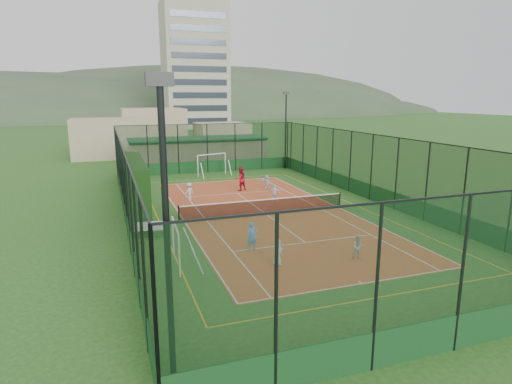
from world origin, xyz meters
The scene contains 21 objects.
ground centered at (0.00, 0.00, 0.00)m, with size 300.00×300.00×0.00m, color #24561D.
court_slab centered at (0.00, 0.00, 0.01)m, with size 11.17×23.97×0.01m, color #B84A28.
tennis_net centered at (0.00, 0.00, 0.53)m, with size 11.67×0.12×1.06m, color black, non-canonical shape.
perimeter_fence centered at (0.00, 0.00, 2.50)m, with size 18.12×34.12×5.00m, color black, non-canonical shape.
floodlight_sw centered at (-8.60, -16.60, 4.12)m, with size 0.60×0.26×8.25m, color black, non-canonical shape.
floodlight_ne centered at (8.60, 16.60, 4.12)m, with size 0.60×0.26×8.25m, color black, non-canonical shape.
clubhouse centered at (0.00, 22.00, 1.57)m, with size 15.20×7.20×3.15m, color tan, non-canonical shape.
apartment_tower centered at (12.00, 82.00, 15.00)m, with size 15.00×12.00×30.00m, color beige.
distant_hills centered at (0.00, 150.00, 0.00)m, with size 200.00×60.00×24.00m, color #384C33, non-canonical shape.
hedge_left centered at (-8.30, 1.74, 1.90)m, with size 1.30×8.68×3.80m, color black.
white_bench centered at (-7.80, -2.62, 0.49)m, with size 1.75×0.48×0.98m, color white, non-canonical shape.
futsal_goal_near centered at (-7.07, -7.19, 0.97)m, with size 0.87×3.01×1.94m, color white, non-canonical shape.
futsal_goal_far centered at (-0.01, 15.05, 1.06)m, with size 3.30×0.96×2.13m, color white, non-canonical shape.
child_near_left centered at (-2.64, -8.88, 0.65)m, with size 0.62×0.41×1.27m, color silver.
child_near_mid centered at (-3.08, -6.49, 0.75)m, with size 0.54×0.35×1.47m, color #5492EE.
child_near_right centered at (1.36, -9.39, 0.62)m, with size 0.59×0.46×1.22m, color silver.
child_far_left centered at (-4.12, 5.36, 0.69)m, with size 0.87×0.50×1.35m, color silver.
child_far_right centered at (1.69, 2.41, 0.71)m, with size 0.83×0.34×1.41m, color white.
child_far_back centered at (2.83, 7.02, 0.62)m, with size 1.14×0.36×1.22m, color silver.
coach centered at (0.58, 7.32, 1.01)m, with size 0.97×0.76×2.00m, color #B71329.
tennis_balls centered at (0.85, 1.25, 0.04)m, with size 6.75×1.03×0.07m.
Camera 1 is at (-9.77, -26.24, 7.74)m, focal length 30.00 mm.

